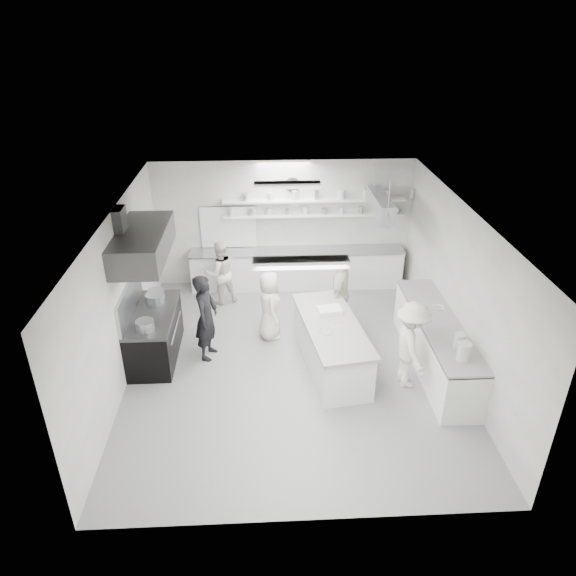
{
  "coord_description": "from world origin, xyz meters",
  "views": [
    {
      "loc": [
        -0.5,
        -8.2,
        5.91
      ],
      "look_at": [
        -0.05,
        0.6,
        1.3
      ],
      "focal_mm": 32.89,
      "sensor_mm": 36.0,
      "label": 1
    }
  ],
  "objects_px": {
    "prep_island": "(331,346)",
    "cook_stove": "(206,317)",
    "stove": "(155,336)",
    "back_counter": "(297,269)",
    "cook_back": "(220,273)",
    "right_counter": "(436,344)"
  },
  "relations": [
    {
      "from": "prep_island",
      "to": "cook_stove",
      "type": "bearing_deg",
      "value": 160.46
    },
    {
      "from": "prep_island",
      "to": "cook_stove",
      "type": "xyz_separation_m",
      "value": [
        -2.31,
        0.45,
        0.42
      ]
    },
    {
      "from": "stove",
      "to": "prep_island",
      "type": "relative_size",
      "value": 0.76
    },
    {
      "from": "right_counter",
      "to": "back_counter",
      "type": "bearing_deg",
      "value": 124.65
    },
    {
      "from": "stove",
      "to": "back_counter",
      "type": "xyz_separation_m",
      "value": [
        2.9,
        2.8,
        0.01
      ]
    },
    {
      "from": "prep_island",
      "to": "cook_back",
      "type": "height_order",
      "value": "cook_back"
    },
    {
      "from": "back_counter",
      "to": "prep_island",
      "type": "relative_size",
      "value": 2.1
    },
    {
      "from": "stove",
      "to": "cook_stove",
      "type": "xyz_separation_m",
      "value": [
        1.01,
        -0.05,
        0.41
      ]
    },
    {
      "from": "prep_island",
      "to": "back_counter",
      "type": "bearing_deg",
      "value": 88.65
    },
    {
      "from": "cook_stove",
      "to": "cook_back",
      "type": "xyz_separation_m",
      "value": [
        0.12,
        2.14,
        -0.11
      ]
    },
    {
      "from": "right_counter",
      "to": "cook_stove",
      "type": "relative_size",
      "value": 1.92
    },
    {
      "from": "prep_island",
      "to": "cook_back",
      "type": "xyz_separation_m",
      "value": [
        -2.19,
        2.59,
        0.31
      ]
    },
    {
      "from": "back_counter",
      "to": "cook_back",
      "type": "relative_size",
      "value": 3.36
    },
    {
      "from": "stove",
      "to": "prep_island",
      "type": "bearing_deg",
      "value": -8.68
    },
    {
      "from": "stove",
      "to": "back_counter",
      "type": "height_order",
      "value": "back_counter"
    },
    {
      "from": "back_counter",
      "to": "cook_back",
      "type": "xyz_separation_m",
      "value": [
        -1.78,
        -0.71,
        0.28
      ]
    },
    {
      "from": "back_counter",
      "to": "right_counter",
      "type": "xyz_separation_m",
      "value": [
        2.35,
        -3.4,
        0.01
      ]
    },
    {
      "from": "back_counter",
      "to": "prep_island",
      "type": "xyz_separation_m",
      "value": [
        0.41,
        -3.31,
        -0.02
      ]
    },
    {
      "from": "stove",
      "to": "right_counter",
      "type": "xyz_separation_m",
      "value": [
        5.25,
        -0.6,
        0.02
      ]
    },
    {
      "from": "back_counter",
      "to": "right_counter",
      "type": "bearing_deg",
      "value": -55.35
    },
    {
      "from": "right_counter",
      "to": "cook_back",
      "type": "relative_size",
      "value": 2.22
    },
    {
      "from": "right_counter",
      "to": "prep_island",
      "type": "distance_m",
      "value": 1.94
    }
  ]
}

